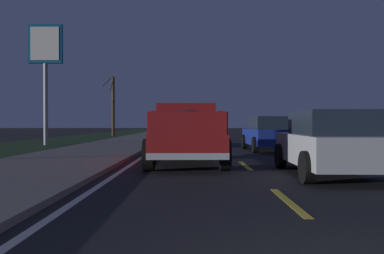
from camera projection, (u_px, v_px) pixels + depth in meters
ground at (215, 140)px, 29.83m from camera, size 144.00×144.00×0.00m
sidewalk_shoulder at (136, 139)px, 29.86m from camera, size 108.00×4.00×0.12m
grass_verge at (68, 140)px, 29.89m from camera, size 108.00×6.00×0.01m
lane_markings at (181, 139)px, 32.00m from camera, size 108.00×3.54×0.01m
pickup_truck at (186, 132)px, 12.62m from camera, size 5.49×2.40×1.87m
sedan_black at (192, 132)px, 22.29m from camera, size 4.40×2.02×1.54m
sedan_blue at (269, 133)px, 18.57m from camera, size 4.45×2.10×1.54m
sedan_silver at (330, 143)px, 9.88m from camera, size 4.44×2.10×1.54m
gas_price_sign at (45, 54)px, 23.22m from camera, size 0.27×1.90×6.81m
bare_tree_far at (113, 105)px, 38.62m from camera, size 1.32×1.18×5.73m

